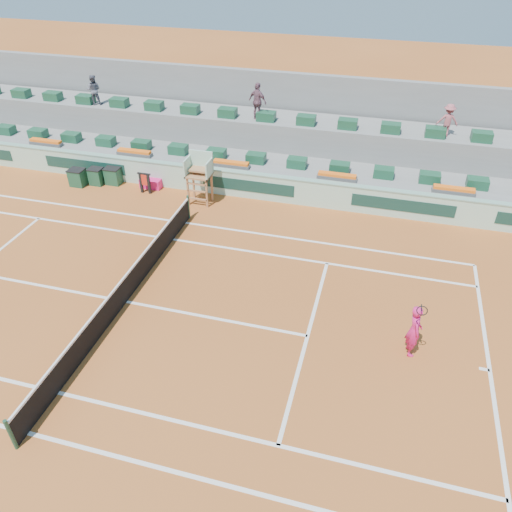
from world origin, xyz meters
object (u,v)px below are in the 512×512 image
object	(u,v)px
drink_cooler_a	(113,176)
umpire_chair	(200,171)
tennis_player	(414,330)
player_bag	(151,183)

from	to	relation	value
drink_cooler_a	umpire_chair	bearing A→B (deg)	-6.96
tennis_player	player_bag	bearing A→B (deg)	147.25
drink_cooler_a	tennis_player	size ratio (longest dim) A/B	0.37
player_bag	drink_cooler_a	size ratio (longest dim) A/B	1.23
tennis_player	umpire_chair	bearing A→B (deg)	142.45
umpire_chair	drink_cooler_a	distance (m)	4.99
player_bag	tennis_player	distance (m)	14.78
umpire_chair	tennis_player	size ratio (longest dim) A/B	1.05
umpire_chair	tennis_player	bearing A→B (deg)	-37.55
tennis_player	drink_cooler_a	bearing A→B (deg)	151.11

